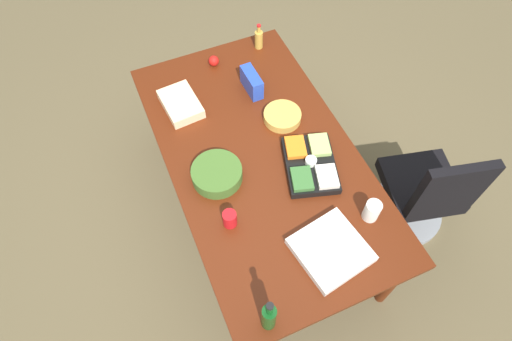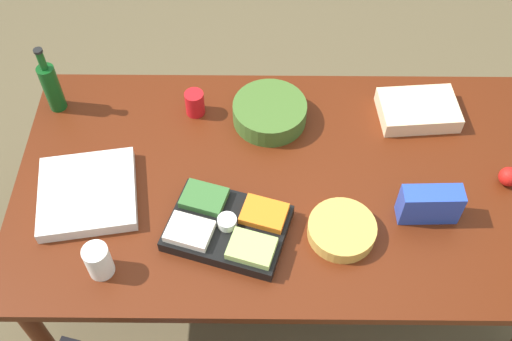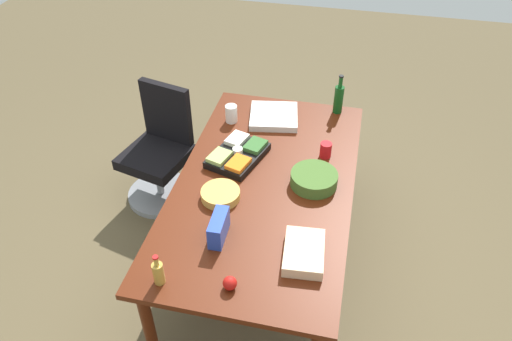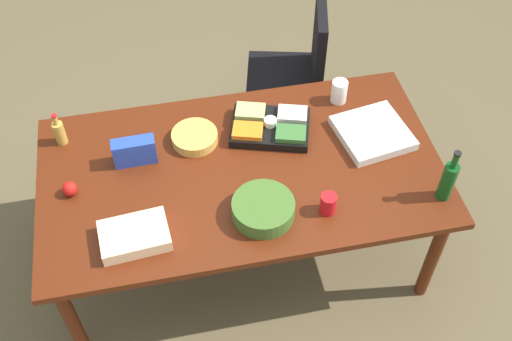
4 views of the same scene
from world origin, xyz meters
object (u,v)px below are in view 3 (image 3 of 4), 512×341
pizza_box (274,116)px  dressing_bottle (158,272)px  office_chair (160,158)px  red_solo_cup (326,150)px  mayo_jar (231,114)px  conference_table (265,190)px  wine_bottle (339,98)px  apple_red (230,283)px  chip_bag_blue (219,228)px  salad_bowl (314,179)px  sheet_cake (304,252)px  veggie_tray (238,154)px  chip_bowl (220,194)px

pizza_box → dressing_bottle: (-1.65, 0.29, 0.05)m
dressing_bottle → office_chair: bearing=22.9°
red_solo_cup → mayo_jar: bearing=69.7°
conference_table → wine_bottle: 1.04m
conference_table → pizza_box: 0.75m
apple_red → chip_bag_blue: size_ratio=0.35×
salad_bowl → chip_bag_blue: bearing=140.7°
pizza_box → mayo_jar: (-0.10, 0.31, 0.04)m
apple_red → mayo_jar: size_ratio=0.56×
salad_bowl → apple_red: 0.97m
sheet_cake → veggie_tray: bearing=36.6°
mayo_jar → red_solo_cup: bearing=-110.3°
apple_red → red_solo_cup: size_ratio=0.69×
veggie_tray → mayo_jar: 0.46m
conference_table → dressing_bottle: bearing=157.3°
wine_bottle → mayo_jar: size_ratio=2.34×
conference_table → apple_red: apple_red is taller
office_chair → apple_red: bearing=-144.8°
dressing_bottle → mayo_jar: size_ratio=1.47×
apple_red → wine_bottle: wine_bottle is taller
dressing_bottle → sheet_cake: 0.80m
sheet_cake → red_solo_cup: bearing=-0.8°
red_solo_cup → pizza_box: size_ratio=0.31×
office_chair → chip_bag_blue: size_ratio=4.46×
salad_bowl → red_solo_cup: 0.32m
dressing_bottle → veggie_tray: dressing_bottle is taller
conference_table → chip_bag_blue: size_ratio=9.47×
conference_table → pizza_box: (0.74, 0.09, 0.09)m
office_chair → chip_bag_blue: office_chair is taller
salad_bowl → red_solo_cup: size_ratio=2.78×
mayo_jar → apple_red: bearing=-165.4°
red_solo_cup → chip_bag_blue: (-0.89, 0.51, 0.02)m
wine_bottle → mayo_jar: 0.84m
sheet_cake → mayo_jar: mayo_jar is taller
chip_bowl → dressing_bottle: (-0.70, 0.14, 0.05)m
veggie_tray → conference_table: bearing=-131.0°
office_chair → red_solo_cup: size_ratio=8.91×
dressing_bottle → conference_table: bearing=-22.7°
dressing_bottle → sheet_cake: dressing_bottle is taller
office_chair → apple_red: 1.75m
conference_table → dressing_bottle: size_ratio=10.35×
chip_bag_blue → office_chair: bearing=38.1°
pizza_box → mayo_jar: size_ratio=2.63×
office_chair → apple_red: office_chair is taller
office_chair → dressing_bottle: bearing=-157.1°
chip_bag_blue → pizza_box: chip_bag_blue is taller
wine_bottle → chip_bowl: bearing=151.7°
salad_bowl → wine_bottle: wine_bottle is taller
apple_red → veggie_tray: bearing=12.2°
pizza_box → sheet_cake: size_ratio=1.12×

